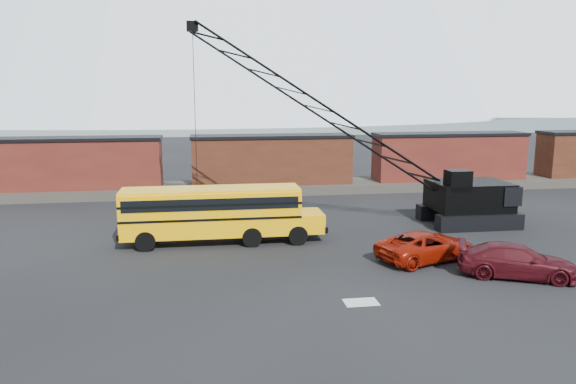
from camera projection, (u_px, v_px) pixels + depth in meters
name	position (u px, v px, depth m)	size (l,w,h in m)	color
ground	(328.00, 272.00, 27.00)	(160.00, 160.00, 0.00)	black
gravel_berm	(272.00, 187.00, 48.33)	(120.00, 5.00, 0.70)	#4A453C
boxcar_west_near	(77.00, 163.00, 45.53)	(13.70, 3.10, 4.17)	#4B1615
boxcar_mid	(272.00, 160.00, 47.89)	(13.70, 3.10, 4.17)	#532317
boxcar_east_near	(449.00, 156.00, 50.25)	(13.70, 3.10, 4.17)	#4B1615
snow_patch	(361.00, 302.00, 23.18)	(1.40, 0.90, 0.02)	silver
school_bus	(218.00, 212.00, 31.89)	(11.65, 2.65, 3.19)	#FFAD05
red_pickup	(426.00, 246.00, 28.82)	(2.49, 5.40, 1.50)	#931507
maroon_suv	(517.00, 261.00, 26.22)	(2.18, 5.36, 1.55)	#420B12
crawler_crane	(335.00, 118.00, 35.05)	(20.66, 4.36, 12.89)	black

